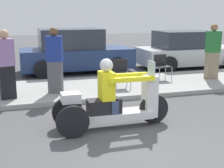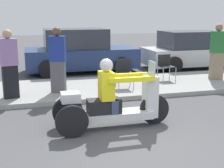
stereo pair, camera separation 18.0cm
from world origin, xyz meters
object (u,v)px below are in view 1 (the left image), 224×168
motorcycle_trike (112,103)px  folding_chair_set_back (121,70)px  spectator_near_curb (6,66)px  spectator_by_tree (55,62)px  spectator_end_of_line (212,53)px  parked_car_lot_left (188,50)px  parked_car_lot_far (75,52)px  folding_chair_curbside (161,64)px

motorcycle_trike → folding_chair_set_back: motorcycle_trike is taller
motorcycle_trike → folding_chair_set_back: bearing=68.0°
spectator_near_curb → spectator_by_tree: size_ratio=0.98×
motorcycle_trike → spectator_by_tree: (-0.78, 2.73, 0.47)m
spectator_near_curb → spectator_end_of_line: size_ratio=0.97×
motorcycle_trike → spectator_by_tree: 2.88m
spectator_near_curb → spectator_by_tree: 1.27m
spectator_by_tree → parked_car_lot_left: 6.84m
motorcycle_trike → parked_car_lot_far: bearing=86.3°
parked_car_lot_far → parked_car_lot_left: 4.82m
folding_chair_curbside → folding_chair_set_back: size_ratio=1.00×
motorcycle_trike → spectator_near_curb: size_ratio=1.36×
folding_chair_curbside → folding_chair_set_back: same height
motorcycle_trike → folding_chair_set_back: 3.07m
spectator_end_of_line → parked_car_lot_left: 2.99m
spectator_near_curb → parked_car_lot_left: (7.24, 3.55, -0.24)m
spectator_near_curb → folding_chair_curbside: size_ratio=2.14×
spectator_by_tree → parked_car_lot_left: (5.99, 3.28, -0.26)m
motorcycle_trike → parked_car_lot_far: 6.36m
spectator_end_of_line → parked_car_lot_left: bearing=74.9°
parked_car_lot_left → folding_chair_set_back: bearing=-142.1°
folding_chair_set_back → parked_car_lot_far: (-0.74, 3.50, 0.16)m
motorcycle_trike → parked_car_lot_left: bearing=49.1°
folding_chair_set_back → spectator_end_of_line: bearing=5.1°
spectator_end_of_line → folding_chair_set_back: bearing=-174.9°
folding_chair_set_back → folding_chair_curbside: bearing=22.3°
folding_chair_curbside → parked_car_lot_left: parked_car_lot_left is taller
folding_chair_set_back → parked_car_lot_left: (4.06, 3.17, 0.10)m
spectator_end_of_line → folding_chair_set_back: spectator_end_of_line is taller
spectator_near_curb → spectator_end_of_line: (6.47, 0.67, 0.03)m
spectator_end_of_line → parked_car_lot_far: (-4.03, 3.20, -0.21)m
parked_car_lot_far → folding_chair_curbside: bearing=-49.9°
motorcycle_trike → parked_car_lot_left: parked_car_lot_left is taller
spectator_near_curb → motorcycle_trike: bearing=-50.6°
spectator_near_curb → parked_car_lot_left: spectator_near_curb is taller
spectator_by_tree → folding_chair_set_back: size_ratio=2.18×
spectator_near_curb → folding_chair_curbside: (4.81, 1.05, -0.34)m
spectator_by_tree → spectator_end_of_line: bearing=4.5°
folding_chair_set_back → motorcycle_trike: bearing=-112.0°
spectator_end_of_line → spectator_by_tree: (-5.22, -0.41, -0.01)m
spectator_end_of_line → motorcycle_trike: bearing=-144.7°
spectator_by_tree → folding_chair_curbside: size_ratio=2.18×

